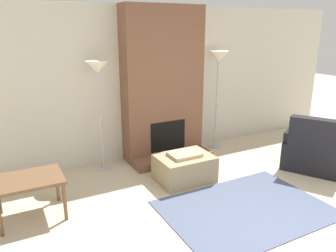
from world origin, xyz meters
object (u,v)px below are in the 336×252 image
floor_lamp_right (218,62)px  armchair (317,151)px  ottoman (184,168)px  side_table (29,183)px  floor_lamp_left (98,74)px

floor_lamp_right → armchair: bearing=-60.2°
ottoman → floor_lamp_right: bearing=37.7°
side_table → floor_lamp_right: floor_lamp_right is taller
side_table → floor_lamp_left: bearing=39.3°
armchair → floor_lamp_right: size_ratio=0.74×
floor_lamp_left → ottoman: bearing=-45.4°
armchair → floor_lamp_left: 3.74m
ottoman → side_table: (-2.16, 0.00, 0.25)m
armchair → side_table: 4.38m
side_table → ottoman: bearing=-0.1°
armchair → floor_lamp_left: (-3.14, 1.59, 1.27)m
floor_lamp_left → side_table: bearing=-140.7°
ottoman → floor_lamp_left: size_ratio=0.47×
ottoman → floor_lamp_left: 1.93m
floor_lamp_left → floor_lamp_right: 2.23m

